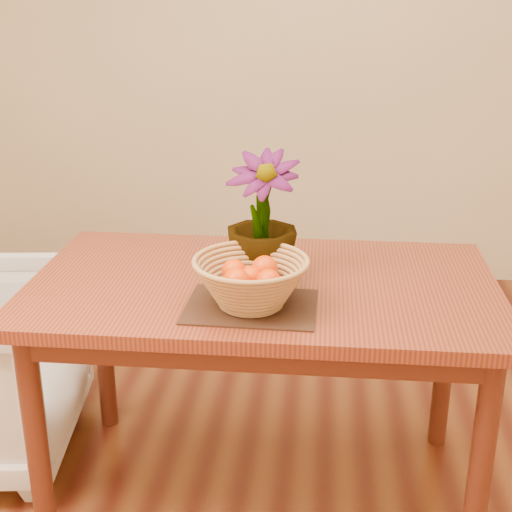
{
  "coord_description": "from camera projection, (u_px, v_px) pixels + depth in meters",
  "views": [
    {
      "loc": [
        0.17,
        -1.67,
        1.57
      ],
      "look_at": [
        -0.0,
        0.12,
        0.9
      ],
      "focal_mm": 50.0,
      "sensor_mm": 36.0,
      "label": 1
    }
  ],
  "objects": [
    {
      "name": "wall_back",
      "position": [
        296.0,
        34.0,
        3.74
      ],
      "size": [
        4.0,
        0.02,
        2.7
      ],
      "primitive_type": "cube",
      "color": "beige",
      "rests_on": "floor"
    },
    {
      "name": "wicker_basket",
      "position": [
        251.0,
        284.0,
        1.93
      ],
      "size": [
        0.32,
        0.32,
        0.13
      ],
      "color": "tan",
      "rests_on": "placemat"
    },
    {
      "name": "potted_plant",
      "position": [
        262.0,
        218.0,
        2.09
      ],
      "size": [
        0.24,
        0.24,
        0.39
      ],
      "primitive_type": "imported",
      "rotation": [
        0.0,
        0.0,
        -0.13
      ],
      "color": "#154914",
      "rests_on": "table"
    },
    {
      "name": "placemat",
      "position": [
        251.0,
        307.0,
        1.96
      ],
      "size": [
        0.36,
        0.28,
        0.01
      ],
      "primitive_type": "cube",
      "rotation": [
        0.0,
        0.0,
        -0.02
      ],
      "color": "#321B12",
      "rests_on": "table"
    },
    {
      "name": "table",
      "position": [
        263.0,
        307.0,
        2.17
      ],
      "size": [
        1.4,
        0.8,
        0.75
      ],
      "color": "maroon",
      "rests_on": "floor"
    },
    {
      "name": "orange_pile",
      "position": [
        251.0,
        276.0,
        1.93
      ],
      "size": [
        0.17,
        0.17,
        0.07
      ],
      "rotation": [
        0.0,
        0.0,
        0.38
      ],
      "color": "#F84F04",
      "rests_on": "wicker_basket"
    }
  ]
}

